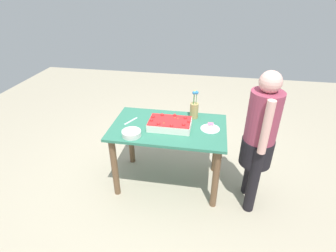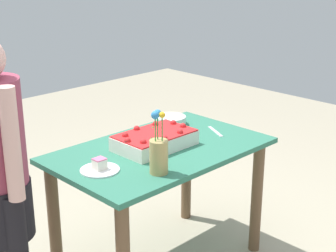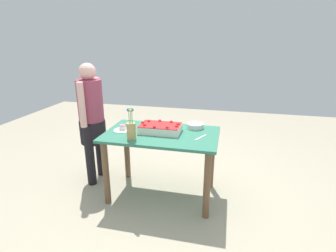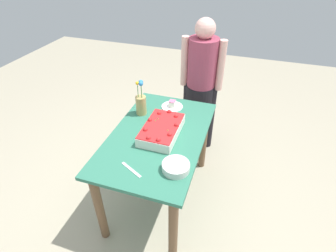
# 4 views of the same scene
# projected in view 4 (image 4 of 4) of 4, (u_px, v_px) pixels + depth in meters

# --- Properties ---
(ground_plane) EXTENTS (8.00, 8.00, 0.00)m
(ground_plane) POSITION_uv_depth(u_px,v_px,m) (160.00, 195.00, 2.61)
(ground_plane) COLOR #ACA188
(dining_table) EXTENTS (1.24, 0.76, 0.77)m
(dining_table) POSITION_uv_depth(u_px,v_px,m) (158.00, 148.00, 2.24)
(dining_table) COLOR #30745B
(dining_table) RESTS_ON ground_plane
(sheet_cake) EXTENTS (0.45, 0.28, 0.11)m
(sheet_cake) POSITION_uv_depth(u_px,v_px,m) (162.00, 129.00, 2.14)
(sheet_cake) COLOR white
(sheet_cake) RESTS_ON dining_table
(serving_plate_with_slice) EXTENTS (0.20, 0.20, 0.07)m
(serving_plate_with_slice) POSITION_uv_depth(u_px,v_px,m) (172.00, 105.00, 2.49)
(serving_plate_with_slice) COLOR white
(serving_plate_with_slice) RESTS_ON dining_table
(cake_knife) EXTENTS (0.11, 0.19, 0.00)m
(cake_knife) POSITION_uv_depth(u_px,v_px,m) (131.00, 170.00, 1.83)
(cake_knife) COLOR silver
(cake_knife) RESTS_ON dining_table
(flower_vase) EXTENTS (0.09, 0.09, 0.33)m
(flower_vase) POSITION_uv_depth(u_px,v_px,m) (141.00, 103.00, 2.35)
(flower_vase) COLOR tan
(flower_vase) RESTS_ON dining_table
(fruit_bowl) EXTENTS (0.20, 0.20, 0.06)m
(fruit_bowl) POSITION_uv_depth(u_px,v_px,m) (176.00, 167.00, 1.82)
(fruit_bowl) COLOR silver
(fruit_bowl) RESTS_ON dining_table
(person_standing) EXTENTS (0.31, 0.45, 1.49)m
(person_standing) POSITION_uv_depth(u_px,v_px,m) (201.00, 80.00, 2.77)
(person_standing) COLOR black
(person_standing) RESTS_ON ground_plane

